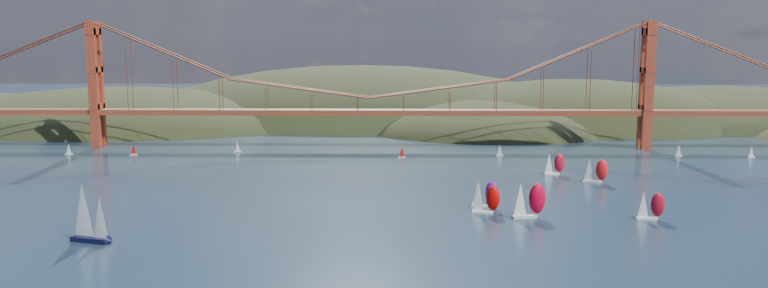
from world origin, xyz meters
TOP-DOWN VIEW (x-y plane):
  - ground at (0.00, 0.00)m, footprint 1200.00×1200.00m
  - headlands at (44.95, 278.29)m, footprint 725.00×225.00m
  - bridge at (-1.75, 180.00)m, footprint 552.00×12.00m
  - sloop_navy at (-61.71, 28.04)m, footprint 10.66×7.45m
  - racer_0 at (36.96, 58.83)m, footprint 7.76×3.55m
  - racer_1 at (47.96, 53.55)m, footprint 9.64×5.43m
  - racer_2 at (80.45, 52.38)m, footprint 7.39×2.97m
  - racer_3 at (78.78, 102.81)m, footprint 8.10×4.51m
  - racer_5 at (67.94, 117.07)m, footprint 7.61×3.79m
  - racer_rwb at (37.54, 66.03)m, footprint 7.90×4.48m
  - distant_boat_1 at (-124.04, 158.26)m, footprint 3.00×2.00m
  - distant_boat_2 at (-96.65, 157.42)m, footprint 3.00×2.00m
  - distant_boat_3 at (-55.37, 165.81)m, footprint 3.00×2.00m
  - distant_boat_4 at (127.43, 158.77)m, footprint 3.00×2.00m
  - distant_boat_5 at (155.49, 155.81)m, footprint 3.00×2.00m
  - distant_boat_8 at (54.21, 157.76)m, footprint 3.00×2.00m
  - distant_boat_9 at (14.10, 152.72)m, footprint 3.00×2.00m

SIDE VIEW (x-z plane):
  - headlands at x=44.95m, z-range -60.46..35.54m
  - ground at x=0.00m, z-range 0.00..0.00m
  - distant_boat_1 at x=-124.04m, z-range 0.06..4.76m
  - distant_boat_2 at x=-96.65m, z-range 0.06..4.76m
  - distant_boat_3 at x=-55.37m, z-range 0.06..4.76m
  - distant_boat_4 at x=127.43m, z-range 0.06..4.76m
  - distant_boat_5 at x=155.49m, z-range 0.06..4.76m
  - distant_boat_8 at x=54.21m, z-range 0.06..4.76m
  - distant_boat_9 at x=14.10m, z-range 0.06..4.76m
  - racer_2 at x=80.45m, z-range -0.23..8.30m
  - racer_5 at x=67.94m, z-range -0.24..8.32m
  - racer_0 at x=36.96m, z-range -0.24..8.54m
  - racer_rwb at x=37.54m, z-range -0.24..8.61m
  - racer_3 at x=78.78m, z-range -0.25..8.83m
  - racer_1 at x=47.96m, z-range -0.30..10.51m
  - sloop_navy at x=-61.71m, z-range -0.92..14.84m
  - bridge at x=-1.75m, z-range 4.73..59.73m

